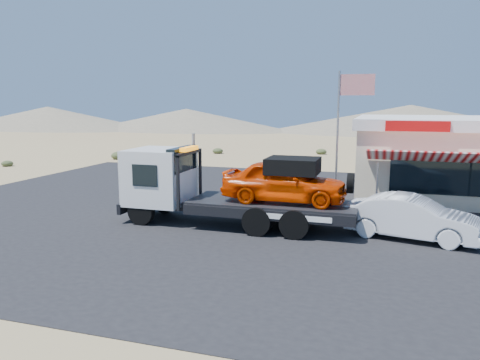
{
  "coord_description": "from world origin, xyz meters",
  "views": [
    {
      "loc": [
        6.8,
        -16.56,
        4.72
      ],
      "look_at": [
        1.08,
        1.63,
        1.5
      ],
      "focal_mm": 35.0,
      "sensor_mm": 36.0,
      "label": 1
    }
  ],
  "objects_px": {
    "white_sedan": "(412,218)",
    "flagpole": "(343,123)",
    "tow_truck": "(231,184)",
    "jerky_store": "(463,156)"
  },
  "relations": [
    {
      "from": "tow_truck",
      "to": "flagpole",
      "type": "height_order",
      "value": "flagpole"
    },
    {
      "from": "white_sedan",
      "to": "jerky_store",
      "type": "relative_size",
      "value": 0.43
    },
    {
      "from": "white_sedan",
      "to": "jerky_store",
      "type": "distance_m",
      "value": 9.34
    },
    {
      "from": "white_sedan",
      "to": "flagpole",
      "type": "relative_size",
      "value": 0.75
    },
    {
      "from": "white_sedan",
      "to": "flagpole",
      "type": "xyz_separation_m",
      "value": [
        -2.82,
        4.36,
        3.0
      ]
    },
    {
      "from": "flagpole",
      "to": "white_sedan",
      "type": "bearing_deg",
      "value": -57.16
    },
    {
      "from": "tow_truck",
      "to": "jerky_store",
      "type": "distance_m",
      "value": 12.89
    },
    {
      "from": "white_sedan",
      "to": "flagpole",
      "type": "distance_m",
      "value": 6.0
    },
    {
      "from": "tow_truck",
      "to": "white_sedan",
      "type": "bearing_deg",
      "value": 0.93
    },
    {
      "from": "jerky_store",
      "to": "flagpole",
      "type": "relative_size",
      "value": 1.73
    }
  ]
}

